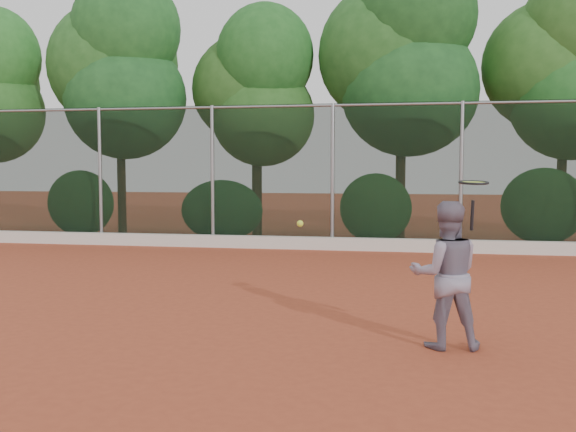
# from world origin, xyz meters

# --- Properties ---
(ground) EXTENTS (80.00, 80.00, 0.00)m
(ground) POSITION_xyz_m (0.00, 0.00, 0.00)
(ground) COLOR #A84327
(ground) RESTS_ON ground
(concrete_curb) EXTENTS (24.00, 0.20, 0.30)m
(concrete_curb) POSITION_xyz_m (0.00, 6.82, 0.15)
(concrete_curb) COLOR silver
(concrete_curb) RESTS_ON ground
(tennis_player) EXTENTS (0.86, 0.71, 1.61)m
(tennis_player) POSITION_xyz_m (2.16, -1.27, 0.81)
(tennis_player) COLOR gray
(tennis_player) RESTS_ON ground
(chainlink_fence) EXTENTS (24.09, 0.09, 3.50)m
(chainlink_fence) POSITION_xyz_m (-0.00, 7.00, 1.86)
(chainlink_fence) COLOR black
(chainlink_fence) RESTS_ON ground
(foliage_backdrop) EXTENTS (23.70, 3.63, 7.55)m
(foliage_backdrop) POSITION_xyz_m (-0.55, 8.98, 4.40)
(foliage_backdrop) COLOR #48331B
(foliage_backdrop) RESTS_ON ground
(tennis_racket) EXTENTS (0.40, 0.40, 0.54)m
(tennis_racket) POSITION_xyz_m (2.42, -1.39, 1.77)
(tennis_racket) COLOR black
(tennis_racket) RESTS_ON ground
(tennis_ball_in_flight) EXTENTS (0.07, 0.07, 0.07)m
(tennis_ball_in_flight) POSITION_xyz_m (0.64, -1.84, 1.39)
(tennis_ball_in_flight) COLOR #D1ED36
(tennis_ball_in_flight) RESTS_ON ground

